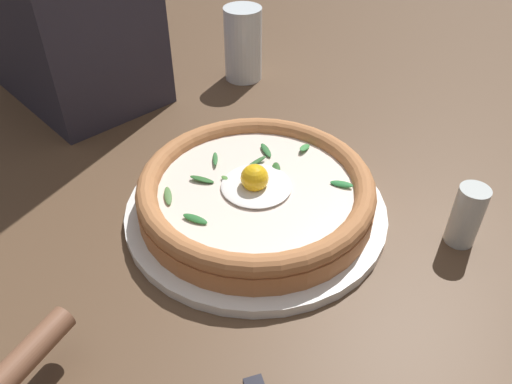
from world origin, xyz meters
name	(u,v)px	position (x,y,z in m)	size (l,w,h in m)	color
ground_plane	(226,212)	(0.00, 0.00, -0.01)	(2.40, 2.40, 0.03)	brown
pizza_plate	(256,209)	(-0.04, -0.02, 0.01)	(0.30, 0.30, 0.01)	white
pizza	(256,191)	(-0.04, -0.02, 0.03)	(0.27, 0.27, 0.06)	#BA7242
drinking_glass	(243,49)	(0.27, -0.19, 0.05)	(0.06, 0.06, 0.12)	silver
pepper_shaker	(467,216)	(-0.19, -0.18, 0.04)	(0.03, 0.03, 0.07)	silver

